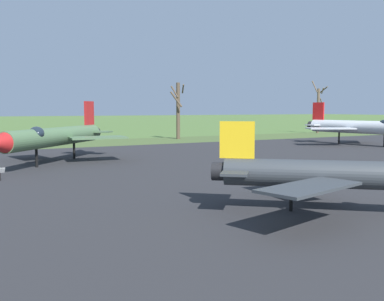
% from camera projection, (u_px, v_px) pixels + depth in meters
% --- Properties ---
extents(asphalt_apron, '(101.12, 52.41, 0.05)m').
position_uv_depth(asphalt_apron, '(238.00, 173.00, 31.78)').
color(asphalt_apron, '#28282B').
rests_on(asphalt_apron, ground).
extents(grass_verge_strip, '(161.12, 12.00, 0.06)m').
position_uv_depth(grass_verge_strip, '(105.00, 143.00, 59.93)').
color(grass_verge_strip, '#455A2D').
rests_on(grass_verge_strip, ground).
extents(jet_fighter_front_left, '(13.35, 17.11, 5.60)m').
position_uv_depth(jet_fighter_front_left, '(364.00, 127.00, 55.02)').
color(jet_fighter_front_left, silver).
rests_on(jet_fighter_front_left, ground).
extents(jet_fighter_front_right, '(11.58, 10.74, 4.11)m').
position_uv_depth(jet_fighter_front_right, '(354.00, 174.00, 18.98)').
color(jet_fighter_front_right, '#33383D').
rests_on(jet_fighter_front_right, ground).
extents(jet_fighter_rear_center, '(12.63, 13.72, 5.45)m').
position_uv_depth(jet_fighter_rear_center, '(55.00, 136.00, 36.97)').
color(jet_fighter_rear_center, '#4C6B47').
rests_on(jet_fighter_rear_center, ground).
extents(info_placard_rear_center, '(0.65, 0.35, 0.89)m').
position_uv_depth(info_placard_rear_center, '(0.00, 173.00, 27.92)').
color(info_placard_rear_center, black).
rests_on(info_placard_rear_center, ground).
extents(bare_tree_center, '(2.53, 2.01, 8.74)m').
position_uv_depth(bare_tree_center, '(178.00, 109.00, 66.80)').
color(bare_tree_center, brown).
rests_on(bare_tree_center, ground).
extents(bare_tree_right_of_center, '(2.46, 2.41, 10.12)m').
position_uv_depth(bare_tree_right_of_center, '(318.00, 108.00, 83.49)').
color(bare_tree_right_of_center, brown).
rests_on(bare_tree_right_of_center, ground).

